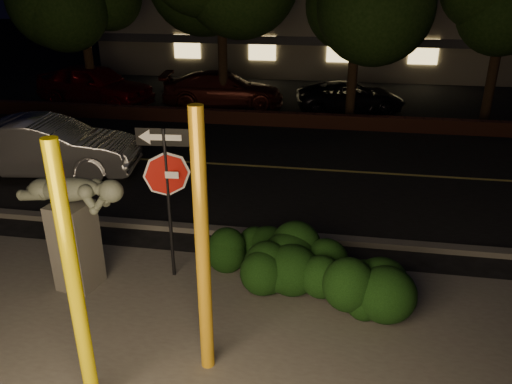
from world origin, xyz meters
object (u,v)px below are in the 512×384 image
parked_car_red (95,85)px  parked_car_dark (350,97)px  yellow_pole_left (75,289)px  signpost (167,175)px  yellow_pole_right (203,250)px  silver_sedan (47,147)px  parked_car_darkred (223,90)px  sculpture (73,219)px

parked_car_red → parked_car_dark: parked_car_red is taller
yellow_pole_left → parked_car_dark: yellow_pole_left is taller
signpost → parked_car_red: 14.07m
signpost → yellow_pole_right: bearing=-65.0°
silver_sedan → parked_car_darkred: 8.81m
parked_car_darkred → parked_car_dark: bearing=-97.5°
signpost → parked_car_darkred: (-1.99, 12.59, -1.24)m
parked_car_dark → silver_sedan: bearing=124.3°
yellow_pole_right → parked_car_red: yellow_pole_right is taller
yellow_pole_right → signpost: (-1.18, 2.11, 0.12)m
signpost → parked_car_darkred: bearing=94.7°
sculpture → parked_car_red: size_ratio=0.42×
parked_car_red → parked_car_darkred: size_ratio=1.01×
sculpture → silver_sedan: bearing=135.1°
parked_car_red → parked_car_dark: 10.50m
signpost → parked_car_dark: size_ratio=0.65×
yellow_pole_left → parked_car_red: (-7.26, 15.05, -0.91)m
yellow_pole_right → parked_car_darkred: size_ratio=0.74×
silver_sedan → parked_car_dark: silver_sedan is taller
yellow_pole_left → parked_car_darkred: 15.82m
silver_sedan → parked_car_dark: size_ratio=1.11×
yellow_pole_left → yellow_pole_right: 1.55m
sculpture → parked_car_red: bearing=124.8°
sculpture → silver_sedan: sculpture is taller
yellow_pole_left → parked_car_darkred: bearing=97.1°
yellow_pole_left → silver_sedan: 8.87m
parked_car_darkred → parked_car_dark: size_ratio=1.17×
silver_sedan → parked_car_darkred: size_ratio=0.96×
yellow_pole_left → parked_car_red: 16.73m
yellow_pole_left → parked_car_dark: 16.11m
silver_sedan → parked_car_darkred: bearing=-28.1°
yellow_pole_right → parked_car_darkred: bearing=102.2°
yellow_pole_left → parked_car_darkred: size_ratio=0.71×
yellow_pole_right → silver_sedan: 8.89m
yellow_pole_left → signpost: 3.07m
yellow_pole_left → sculpture: size_ratio=1.67×
parked_car_dark → yellow_pole_right: bearing=160.5°
parked_car_red → parked_car_darkred: parked_car_red is taller
sculpture → parked_car_red: 13.86m
yellow_pole_left → parked_car_dark: (3.21, 15.74, -1.18)m
yellow_pole_left → sculpture: yellow_pole_left is taller
parked_car_darkred → parked_car_dark: parked_car_darkred is taller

